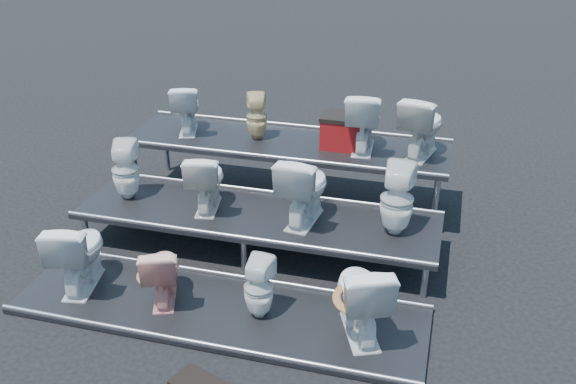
% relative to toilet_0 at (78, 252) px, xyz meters
% --- Properties ---
extents(ground, '(80.00, 80.00, 0.00)m').
position_rel_toilet_0_xyz_m(ground, '(1.53, 1.30, -0.47)').
color(ground, black).
rests_on(ground, ground).
extents(tier_front, '(4.20, 1.20, 0.06)m').
position_rel_toilet_0_xyz_m(tier_front, '(1.53, 0.00, -0.44)').
color(tier_front, black).
rests_on(tier_front, ground).
extents(tier_mid, '(4.20, 1.20, 0.46)m').
position_rel_toilet_0_xyz_m(tier_mid, '(1.53, 1.30, -0.24)').
color(tier_mid, black).
rests_on(tier_mid, ground).
extents(tier_back, '(4.20, 1.20, 0.86)m').
position_rel_toilet_0_xyz_m(tier_back, '(1.53, 2.60, -0.04)').
color(tier_back, black).
rests_on(tier_back, ground).
extents(toilet_0, '(0.60, 0.87, 0.81)m').
position_rel_toilet_0_xyz_m(toilet_0, '(0.00, 0.00, 0.00)').
color(toilet_0, silver).
rests_on(toilet_0, tier_front).
extents(toilet_1, '(0.58, 0.74, 0.66)m').
position_rel_toilet_0_xyz_m(toilet_1, '(0.94, 0.00, -0.07)').
color(toilet_1, '#E79B8A').
rests_on(toilet_1, tier_front).
extents(toilet_2, '(0.32, 0.32, 0.65)m').
position_rel_toilet_0_xyz_m(toilet_2, '(1.97, 0.00, -0.08)').
color(toilet_2, silver).
rests_on(toilet_2, tier_front).
extents(toilet_3, '(0.75, 0.94, 0.84)m').
position_rel_toilet_0_xyz_m(toilet_3, '(2.97, 0.00, 0.01)').
color(toilet_3, silver).
rests_on(toilet_3, tier_front).
extents(toilet_4, '(0.40, 0.41, 0.72)m').
position_rel_toilet_0_xyz_m(toilet_4, '(-0.11, 1.30, 0.35)').
color(toilet_4, silver).
rests_on(toilet_4, tier_mid).
extents(toilet_5, '(0.52, 0.76, 0.72)m').
position_rel_toilet_0_xyz_m(toilet_5, '(0.93, 1.30, 0.35)').
color(toilet_5, silver).
rests_on(toilet_5, tier_mid).
extents(toilet_6, '(0.54, 0.85, 0.82)m').
position_rel_toilet_0_xyz_m(toilet_6, '(2.10, 1.30, 0.40)').
color(toilet_6, silver).
rests_on(toilet_6, tier_mid).
extents(toilet_7, '(0.38, 0.39, 0.80)m').
position_rel_toilet_0_xyz_m(toilet_7, '(3.12, 1.30, 0.40)').
color(toilet_7, silver).
rests_on(toilet_7, tier_mid).
extents(toilet_8, '(0.55, 0.73, 0.67)m').
position_rel_toilet_0_xyz_m(toilet_8, '(0.15, 2.60, 0.73)').
color(toilet_8, silver).
rests_on(toilet_8, tier_back).
extents(toilet_9, '(0.35, 0.35, 0.61)m').
position_rel_toilet_0_xyz_m(toilet_9, '(1.13, 2.60, 0.70)').
color(toilet_9, '#D0B47E').
rests_on(toilet_9, tier_back).
extents(toilet_10, '(0.48, 0.78, 0.77)m').
position_rel_toilet_0_xyz_m(toilet_10, '(2.53, 2.60, 0.78)').
color(toilet_10, silver).
rests_on(toilet_10, tier_back).
extents(toilet_11, '(0.61, 0.84, 0.78)m').
position_rel_toilet_0_xyz_m(toilet_11, '(3.25, 2.60, 0.78)').
color(toilet_11, silver).
rests_on(toilet_11, tier_back).
extents(red_crate, '(0.53, 0.42, 0.38)m').
position_rel_toilet_0_xyz_m(red_crate, '(2.28, 2.61, 0.58)').
color(red_crate, maroon).
rests_on(red_crate, tier_back).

